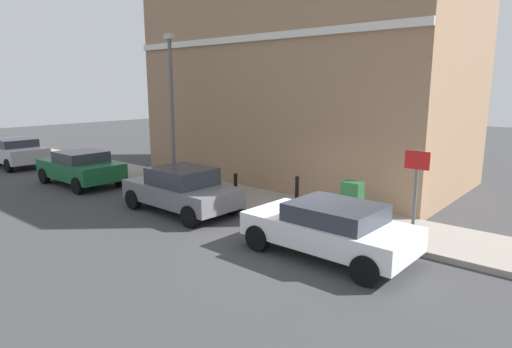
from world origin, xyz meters
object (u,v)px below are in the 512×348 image
car_white (330,227)px  car_silver (14,151)px  car_green (81,167)px  utility_cabinet (352,203)px  bollard_near_cabinet (297,191)px  street_sign (416,182)px  bollard_far_kerb (236,187)px  lamppost (172,103)px  car_grey (182,189)px

car_white → car_silver: (0.13, 18.31, 0.05)m
car_green → car_silver: size_ratio=0.88×
utility_cabinet → bollard_near_cabinet: size_ratio=1.11×
car_silver → street_sign: street_sign is taller
utility_cabinet → street_sign: 2.27m
bollard_far_kerb → car_green: bearing=101.5°
car_white → lamppost: 9.07m
car_white → lamppost: size_ratio=0.70×
lamppost → car_grey: bearing=-125.7°
car_silver → utility_cabinet: (2.20, -17.65, -0.06)m
car_silver → utility_cabinet: size_ratio=3.86×
car_grey → street_sign: size_ratio=1.74×
car_grey → car_silver: (-0.03, 12.83, 0.00)m
car_grey → street_sign: 7.03m
car_white → lamppost: lamppost is taller
car_grey → utility_cabinet: (2.17, -4.82, -0.06)m
car_grey → car_silver: 12.83m
utility_cabinet → lamppost: lamppost is taller
car_grey → lamppost: bearing=-34.1°
bollard_near_cabinet → lamppost: 6.32m
car_silver → bollard_near_cabinet: (2.30, -15.69, -0.04)m
utility_cabinet → bollard_far_kerb: 3.85m
bollard_near_cabinet → lamppost: bearing=91.8°
car_grey → car_silver: car_grey is taller
street_sign → lamppost: 9.84m
street_sign → utility_cabinet: bearing=74.1°
car_silver → utility_cabinet: bearing=-171.3°
bollard_near_cabinet → bollard_far_kerb: bearing=116.0°
car_white → car_grey: (0.17, 5.49, 0.04)m
car_green → street_sign: (1.69, -12.92, 0.93)m
bollard_far_kerb → lamppost: lamppost is taller
bollard_far_kerb → street_sign: 5.82m
car_grey → car_green: bearing=2.3°
lamppost → street_sign: bearing=-92.8°
car_grey → utility_cabinet: size_ratio=3.49×
car_white → car_silver: size_ratio=0.90×
bollard_far_kerb → street_sign: street_sign is taller
car_green → car_silver: bearing=0.1°
car_green → lamppost: bearing=-145.7°
street_sign → bollard_near_cabinet: bearing=80.4°
car_white → street_sign: (1.77, -1.30, 0.97)m
car_white → car_green: size_ratio=1.02×
utility_cabinet → bollard_near_cabinet: 1.96m
car_silver → bollard_near_cabinet: car_silver is taller
car_white → car_silver: bearing=0.8°
bollard_near_cabinet → car_green: bearing=104.6°
car_white → car_green: 11.63m
car_green → bollard_near_cabinet: size_ratio=3.77×
car_green → street_sign: size_ratio=1.71×
car_white → utility_cabinet: 2.43m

